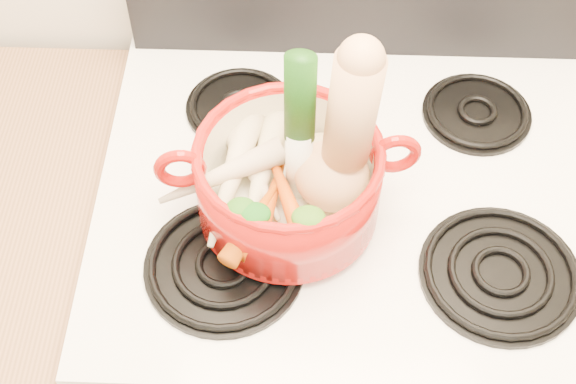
{
  "coord_description": "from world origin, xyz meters",
  "views": [
    {
      "loc": [
        -0.08,
        0.66,
        1.9
      ],
      "look_at": [
        -0.1,
        1.31,
        1.03
      ],
      "focal_mm": 50.0,
      "sensor_mm": 36.0,
      "label": 1
    }
  ],
  "objects_px": {
    "stove_body": "(342,332)",
    "leek": "(300,126)",
    "dutch_oven": "(289,181)",
    "squash": "(338,134)"
  },
  "relations": [
    {
      "from": "squash",
      "to": "stove_body",
      "type": "bearing_deg",
      "value": 81.62
    },
    {
      "from": "stove_body",
      "to": "leek",
      "type": "relative_size",
      "value": 3.47
    },
    {
      "from": "stove_body",
      "to": "dutch_oven",
      "type": "height_order",
      "value": "dutch_oven"
    },
    {
      "from": "stove_body",
      "to": "squash",
      "type": "relative_size",
      "value": 3.42
    },
    {
      "from": "dutch_oven",
      "to": "leek",
      "type": "relative_size",
      "value": 0.97
    },
    {
      "from": "stove_body",
      "to": "leek",
      "type": "distance_m",
      "value": 0.67
    },
    {
      "from": "squash",
      "to": "leek",
      "type": "relative_size",
      "value": 1.01
    },
    {
      "from": "stove_body",
      "to": "leek",
      "type": "height_order",
      "value": "leek"
    },
    {
      "from": "stove_body",
      "to": "squash",
      "type": "distance_m",
      "value": 0.67
    },
    {
      "from": "leek",
      "to": "squash",
      "type": "bearing_deg",
      "value": -9.48
    }
  ]
}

